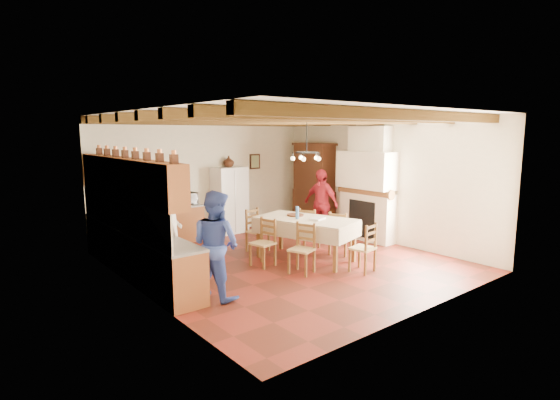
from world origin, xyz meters
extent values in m
cube|color=#4C1B12|center=(0.00, 0.00, -0.01)|extent=(6.00, 6.50, 0.02)
cube|color=silver|center=(0.00, 0.00, 3.01)|extent=(6.00, 6.50, 0.02)
cube|color=#EFE6C6|center=(0.00, 3.26, 1.50)|extent=(6.00, 0.02, 3.00)
cube|color=#EFE6C6|center=(0.00, -3.26, 1.50)|extent=(6.00, 0.02, 3.00)
cube|color=#EFE6C6|center=(-3.01, 0.00, 1.50)|extent=(0.02, 6.50, 3.00)
cube|color=#EFE6C6|center=(3.01, 0.00, 1.50)|extent=(0.02, 6.50, 3.00)
cube|color=brown|center=(-2.70, 1.05, 0.43)|extent=(0.60, 4.30, 0.86)
cube|color=brown|center=(-1.55, 2.95, 0.43)|extent=(2.30, 0.60, 0.86)
cube|color=gray|center=(-2.70, 1.05, 0.88)|extent=(0.62, 4.30, 0.04)
cube|color=gray|center=(-1.55, 2.95, 0.88)|extent=(2.34, 0.62, 0.04)
cube|color=silver|center=(-2.98, 1.05, 1.20)|extent=(0.03, 4.30, 0.60)
cube|color=silver|center=(-1.55, 3.23, 1.20)|extent=(2.30, 0.03, 0.60)
cube|color=brown|center=(-2.83, 1.05, 1.85)|extent=(0.35, 4.20, 0.70)
cube|color=black|center=(1.55, 3.23, 1.85)|extent=(0.34, 0.03, 0.42)
cube|color=white|center=(0.55, 3.09, 0.88)|extent=(0.92, 0.77, 1.75)
cube|color=beige|center=(0.43, -0.15, 0.86)|extent=(1.59, 2.25, 0.05)
cube|color=brown|center=(0.30, -1.13, 0.42)|extent=(0.09, 0.09, 0.84)
cube|color=brown|center=(1.10, -0.89, 0.42)|extent=(0.09, 0.09, 0.84)
cube|color=brown|center=(-0.23, 0.60, 0.42)|extent=(0.09, 0.09, 0.84)
cube|color=brown|center=(0.57, 0.84, 0.42)|extent=(0.09, 0.09, 0.84)
torus|color=black|center=(0.43, -0.15, 2.25)|extent=(0.47, 0.47, 0.03)
imported|color=white|center=(-2.33, 0.40, 0.88)|extent=(0.60, 0.74, 1.77)
imported|color=#31469A|center=(-2.12, -0.81, 0.88)|extent=(0.87, 1.00, 1.75)
imported|color=red|center=(2.05, 1.08, 0.88)|extent=(0.54, 1.07, 1.75)
imported|color=silver|center=(-0.75, 2.95, 1.05)|extent=(0.59, 0.46, 0.29)
imported|color=#381F0F|center=(0.60, 3.09, 1.90)|extent=(0.31, 0.31, 0.29)
camera|label=1|loc=(-5.56, -6.75, 2.64)|focal=28.00mm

